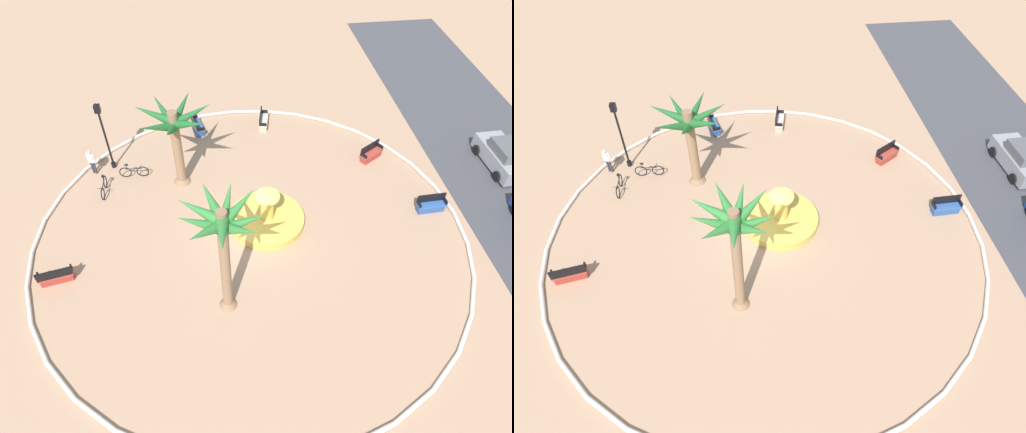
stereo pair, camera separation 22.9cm
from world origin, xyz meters
TOP-DOWN VIEW (x-y plane):
  - ground_plane at (0.00, 0.00)m, footprint 80.00×80.00m
  - plaza_curb at (0.00, 0.00)m, footprint 22.39×22.39m
  - fountain at (-0.64, 0.91)m, footprint 3.97×3.97m
  - palm_tree_near_fountain at (4.19, -1.57)m, footprint 3.66×3.47m
  - palm_tree_by_curb at (-4.48, -3.54)m, footprint 4.14×4.27m
  - bench_east at (-9.34, -2.46)m, footprint 1.67×0.89m
  - bench_west at (1.91, -9.51)m, footprint 0.80×1.67m
  - bench_north at (-5.15, 7.99)m, footprint 1.28×1.62m
  - bench_southeast at (-0.45, 9.90)m, footprint 0.57×1.62m
  - bench_southwest at (-9.37, 1.90)m, footprint 1.67×0.81m
  - lamppost at (-6.31, -7.62)m, footprint 0.32×0.32m
  - bicycle_red_frame at (-4.09, -7.91)m, footprint 1.72×0.44m
  - bicycle_by_lamppost at (-5.25, -6.31)m, footprint 0.44×1.72m
  - person_cyclist_helmet at (-5.88, -8.68)m, footprint 0.34×0.48m
  - parked_car_leftmost at (-3.49, 15.49)m, footprint 4.03×1.98m

SIDE VIEW (x-z plane):
  - ground_plane at x=0.00m, z-range 0.00..0.00m
  - plaza_curb at x=0.00m, z-range 0.00..0.20m
  - fountain at x=-0.64m, z-range -0.70..1.29m
  - bench_east at x=-9.34m, z-range -0.15..0.85m
  - bench_west at x=1.91m, z-range -0.15..0.85m
  - bench_north at x=-5.15m, z-range -0.15..0.85m
  - bench_southeast at x=-0.45m, z-range -0.15..0.85m
  - bench_southwest at x=-9.37m, z-range -0.15..0.85m
  - bicycle_red_frame at x=-4.09m, z-range -0.09..0.86m
  - bicycle_by_lamppost at x=-5.25m, z-range -0.09..0.86m
  - parked_car_leftmost at x=-3.49m, z-range -0.05..1.61m
  - person_cyclist_helmet at x=-5.88m, z-range 0.10..1.73m
  - lamppost at x=-6.31m, z-range 0.38..4.83m
  - palm_tree_by_curb at x=-4.48m, z-range 1.13..6.15m
  - palm_tree_near_fountain at x=4.19m, z-range 1.79..8.19m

